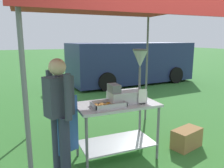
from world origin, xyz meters
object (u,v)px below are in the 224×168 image
donut_cart (117,119)px  vendor (60,112)px  menu_sign (142,98)px  supply_crate (187,138)px  stall_canopy (115,8)px  donut_fryer (130,84)px  donut_tray (108,105)px  van_navy (131,62)px

donut_cart → vendor: vendor is taller
vendor → menu_sign: bearing=-2.4°
donut_cart → vendor: 0.92m
vendor → supply_crate: (2.12, -0.04, -0.74)m
stall_canopy → donut_cart: 1.63m
stall_canopy → vendor: (-0.87, -0.21, -1.37)m
donut_fryer → menu_sign: 0.28m
donut_tray → supply_crate: (1.42, -0.07, -0.74)m
donut_fryer → vendor: donut_fryer is taller
donut_cart → menu_sign: 0.51m
donut_fryer → supply_crate: donut_fryer is taller
donut_tray → menu_sign: 0.53m
stall_canopy → supply_crate: bearing=-11.5°
vendor → supply_crate: vendor is taller
donut_tray → donut_cart: bearing=25.8°
menu_sign → donut_tray: bearing=170.8°
donut_cart → donut_fryer: bearing=0.4°
supply_crate → van_navy: bearing=72.2°
supply_crate → van_navy: size_ratio=0.11×
stall_canopy → menu_sign: bearing=-37.9°
donut_cart → van_navy: van_navy is taller
donut_cart → menu_sign: menu_sign is taller
donut_tray → menu_sign: (0.51, -0.08, 0.08)m
donut_tray → vendor: vendor is taller
vendor → donut_fryer: bearing=6.2°
supply_crate → menu_sign: bearing=-179.3°
donut_tray → supply_crate: size_ratio=0.79×
donut_fryer → vendor: bearing=-173.8°
vendor → supply_crate: 2.24m
donut_tray → donut_fryer: 0.47m
menu_sign → vendor: (-1.21, 0.05, -0.08)m
donut_fryer → supply_crate: 1.45m
donut_fryer → vendor: size_ratio=0.50×
vendor → van_navy: 6.79m
vendor → stall_canopy: bearing=13.8°
menu_sign → van_navy: (2.70, 5.60, -0.11)m
stall_canopy → donut_tray: 1.39m
stall_canopy → donut_tray: stall_canopy is taller
donut_fryer → menu_sign: size_ratio=3.55×
donut_cart → stall_canopy: bearing=90.0°
stall_canopy → donut_tray: size_ratio=5.88×
menu_sign → vendor: vendor is taller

